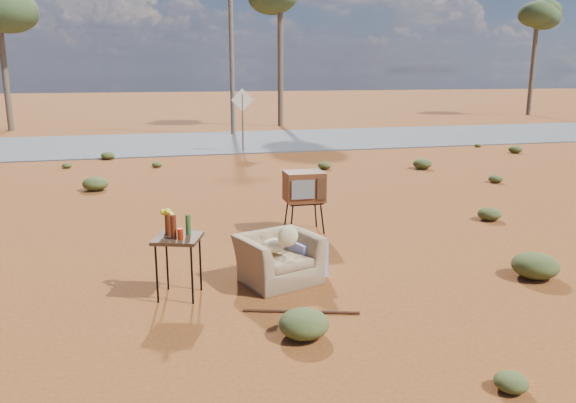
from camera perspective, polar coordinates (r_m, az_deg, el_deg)
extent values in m
plane|color=brown|center=(8.00, -0.56, -7.20)|extent=(140.00, 140.00, 0.00)
cube|color=#565659|center=(22.53, -9.66, 5.93)|extent=(140.00, 7.00, 0.04)
imported|color=olive|center=(7.53, -1.00, -5.04)|extent=(1.15, 0.93, 0.87)
ellipsoid|color=#CBB67C|center=(7.52, -1.48, -4.50)|extent=(0.31, 0.31, 0.18)
ellipsoid|color=#CBB67C|center=(7.34, -0.02, -3.57)|extent=(0.28, 0.14, 0.28)
cube|color=navy|center=(7.89, 1.51, -5.54)|extent=(0.60, 0.74, 0.51)
cube|color=black|center=(9.84, 1.64, -0.02)|extent=(0.60, 0.46, 0.03)
cylinder|color=black|center=(9.64, 0.38, -1.95)|extent=(0.03, 0.03, 0.54)
cylinder|color=black|center=(9.78, 3.50, -1.75)|extent=(0.03, 0.03, 0.54)
cylinder|color=black|center=(10.04, -0.19, -1.34)|extent=(0.03, 0.03, 0.54)
cylinder|color=black|center=(10.17, 2.81, -1.16)|extent=(0.03, 0.03, 0.54)
cube|color=brown|center=(9.78, 1.65, 1.55)|extent=(0.68, 0.53, 0.52)
cube|color=slate|center=(9.50, 1.54, 1.21)|extent=(0.40, 0.03, 0.32)
cube|color=#472D19|center=(9.59, 3.41, 1.30)|extent=(0.15, 0.02, 0.37)
cube|color=#3C2516|center=(7.07, -11.14, -3.69)|extent=(0.69, 0.69, 0.04)
cylinder|color=black|center=(7.06, -13.20, -7.11)|extent=(0.03, 0.03, 0.76)
cylinder|color=black|center=(6.94, -9.73, -7.30)|extent=(0.03, 0.03, 0.76)
cylinder|color=black|center=(7.45, -12.19, -5.97)|extent=(0.03, 0.03, 0.76)
cylinder|color=black|center=(7.34, -8.90, -6.12)|extent=(0.03, 0.03, 0.76)
cylinder|color=#48190C|center=(7.11, -12.10, -2.27)|extent=(0.08, 0.08, 0.28)
cylinder|color=#48190C|center=(6.95, -11.57, -2.52)|extent=(0.07, 0.07, 0.31)
cylinder|color=#255323|center=(7.10, -10.11, -2.29)|extent=(0.07, 0.07, 0.26)
cylinder|color=#AB2C0D|center=(6.93, -10.89, -3.24)|extent=(0.07, 0.07, 0.14)
cylinder|color=silver|center=(7.24, -12.08, -2.53)|extent=(0.09, 0.09, 0.15)
ellipsoid|color=#FFF81A|center=(7.20, -12.14, -1.26)|extent=(0.17, 0.17, 0.13)
cylinder|color=#462012|center=(6.73, 1.33, -11.13)|extent=(1.32, 0.44, 0.04)
cylinder|color=brown|center=(19.64, -4.62, 7.91)|extent=(0.06, 0.06, 2.00)
cube|color=silver|center=(19.59, -4.67, 10.24)|extent=(0.78, 0.04, 0.78)
cylinder|color=brown|center=(29.95, -26.88, 12.20)|extent=(0.28, 0.28, 6.00)
cylinder|color=brown|center=(29.10, -0.78, 14.58)|extent=(0.28, 0.28, 7.00)
cylinder|color=brown|center=(39.29, 23.63, 12.78)|extent=(0.28, 0.28, 6.50)
ellipsoid|color=#41562C|center=(39.42, 24.01, 16.76)|extent=(3.20, 3.20, 2.20)
cylinder|color=brown|center=(25.10, -5.78, 15.88)|extent=(0.20, 0.20, 8.00)
ellipsoid|color=#465123|center=(11.36, 19.78, -1.19)|extent=(0.44, 0.44, 0.24)
ellipsoid|color=#465123|center=(14.09, -18.98, 1.73)|extent=(0.60, 0.60, 0.33)
ellipsoid|color=#465123|center=(15.22, 20.35, 2.18)|extent=(0.36, 0.36, 0.20)
ellipsoid|color=#465123|center=(16.30, 3.74, 3.69)|extent=(0.40, 0.40, 0.22)
ellipsoid|color=#465123|center=(17.01, -13.16, 3.68)|extent=(0.30, 0.30, 0.17)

